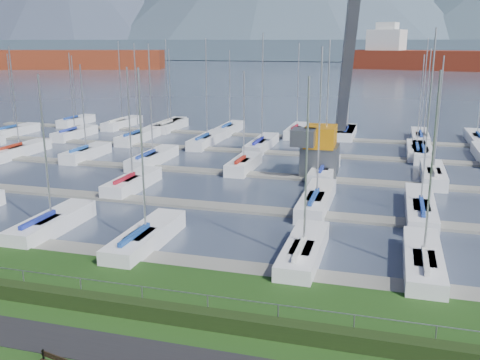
% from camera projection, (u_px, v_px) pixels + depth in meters
% --- Properties ---
extents(path, '(160.00, 2.00, 0.04)m').
position_uv_depth(path, '(132.00, 353.00, 20.22)').
color(path, black).
rests_on(path, grass).
extents(water, '(800.00, 540.00, 0.20)m').
position_uv_depth(water, '(376.00, 65.00, 265.12)').
color(water, '#3F495D').
extents(hedge, '(80.00, 0.70, 0.70)m').
position_uv_depth(hedge, '(160.00, 312.00, 22.55)').
color(hedge, black).
rests_on(hedge, grass).
extents(fence, '(80.00, 0.04, 0.04)m').
position_uv_depth(fence, '(163.00, 289.00, 22.71)').
color(fence, gray).
rests_on(fence, grass).
extents(foothill, '(900.00, 80.00, 12.00)m').
position_uv_depth(foothill, '(381.00, 50.00, 328.65)').
color(foothill, '#495B6B').
rests_on(foothill, water).
extents(docks, '(90.00, 41.60, 0.25)m').
position_uv_depth(docks, '(283.00, 177.00, 47.27)').
color(docks, gray).
rests_on(docks, water).
extents(crane, '(5.58, 13.22, 22.35)m').
position_uv_depth(crane, '(328.00, 112.00, 47.47)').
color(crane, '#56595E').
rests_on(crane, water).
extents(cargo_ship_west, '(98.16, 44.82, 21.50)m').
position_uv_depth(cargo_ship_west, '(39.00, 60.00, 228.75)').
color(cargo_ship_west, maroon).
rests_on(cargo_ship_west, water).
extents(cargo_ship_mid, '(99.63, 40.29, 21.50)m').
position_uv_depth(cargo_ship_mid, '(459.00, 61.00, 216.03)').
color(cargo_ship_mid, maroon).
rests_on(cargo_ship_mid, water).
extents(sailboat_fleet, '(75.40, 49.80, 12.85)m').
position_uv_depth(sailboat_fleet, '(282.00, 108.00, 49.73)').
color(sailboat_fleet, navy).
rests_on(sailboat_fleet, water).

